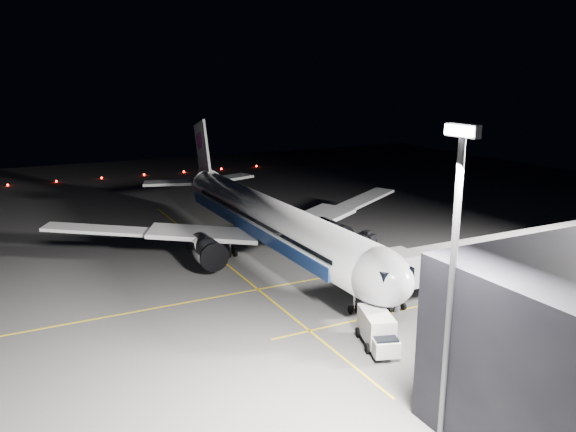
# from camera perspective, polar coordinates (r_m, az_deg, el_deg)

# --- Properties ---
(ground) EXTENTS (200.00, 200.00, 0.00)m
(ground) POSITION_cam_1_polar(r_m,az_deg,el_deg) (74.94, -1.98, -4.23)
(ground) COLOR #4C4C4F
(ground) RESTS_ON ground
(guide_line_main) EXTENTS (0.25, 80.00, 0.01)m
(guide_line_main) POSITION_cam_1_polar(r_m,az_deg,el_deg) (66.51, 1.69, -6.61)
(guide_line_main) COLOR gold
(guide_line_main) RESTS_ON ground
(guide_line_cross) EXTENTS (70.00, 0.25, 0.01)m
(guide_line_cross) POSITION_cam_1_polar(r_m,az_deg,el_deg) (72.75, -6.28, -4.87)
(guide_line_cross) COLOR gold
(guide_line_cross) RESTS_ON ground
(guide_line_side) EXTENTS (0.25, 40.00, 0.01)m
(guide_line_side) POSITION_cam_1_polar(r_m,az_deg,el_deg) (62.89, 15.18, -8.36)
(guide_line_side) COLOR gold
(guide_line_side) RESTS_ON ground
(airliner) EXTENTS (61.48, 54.22, 16.64)m
(airliner) POSITION_cam_1_polar(r_m,az_deg,el_deg) (74.45, -2.36, -0.22)
(airliner) COLOR silver
(airliner) RESTS_ON ground
(jet_bridge) EXTENTS (3.60, 34.40, 6.30)m
(jet_bridge) POSITION_cam_1_polar(r_m,az_deg,el_deg) (66.87, 20.59, -3.28)
(jet_bridge) COLOR #B2B2B7
(jet_bridge) RESTS_ON ground
(floodlight_mast_south) EXTENTS (2.40, 0.67, 20.70)m
(floodlight_mast_south) POSITION_cam_1_polar(r_m,az_deg,el_deg) (36.04, 16.45, -4.34)
(floodlight_mast_south) COLOR #59595E
(floodlight_mast_south) RESTS_ON ground
(taxiway_lights) EXTENTS (0.44, 60.44, 0.44)m
(taxiway_lights) POSITION_cam_1_polar(r_m,az_deg,el_deg) (141.77, -14.41, 4.08)
(taxiway_lights) COLOR #FF140A
(taxiway_lights) RESTS_ON ground
(service_truck) EXTENTS (6.37, 4.15, 3.04)m
(service_truck) POSITION_cam_1_polar(r_m,az_deg,el_deg) (51.14, 9.13, -11.37)
(service_truck) COLOR silver
(service_truck) RESTS_ON ground
(baggage_tug) EXTENTS (2.99, 2.71, 1.79)m
(baggage_tug) POSITION_cam_1_polar(r_m,az_deg,el_deg) (82.04, 7.98, -2.14)
(baggage_tug) COLOR black
(baggage_tug) RESTS_ON ground
(safety_cone_a) EXTENTS (0.45, 0.45, 0.68)m
(safety_cone_a) POSITION_cam_1_polar(r_m,az_deg,el_deg) (80.25, 6.50, -2.82)
(safety_cone_a) COLOR #F63E0A
(safety_cone_a) RESTS_ON ground
(safety_cone_b) EXTENTS (0.45, 0.45, 0.67)m
(safety_cone_b) POSITION_cam_1_polar(r_m,az_deg,el_deg) (75.11, 7.20, -4.02)
(safety_cone_b) COLOR #F63E0A
(safety_cone_b) RESTS_ON ground
(safety_cone_c) EXTENTS (0.46, 0.46, 0.69)m
(safety_cone_c) POSITION_cam_1_polar(r_m,az_deg,el_deg) (81.95, 6.74, -2.47)
(safety_cone_c) COLOR #F63E0A
(safety_cone_c) RESTS_ON ground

